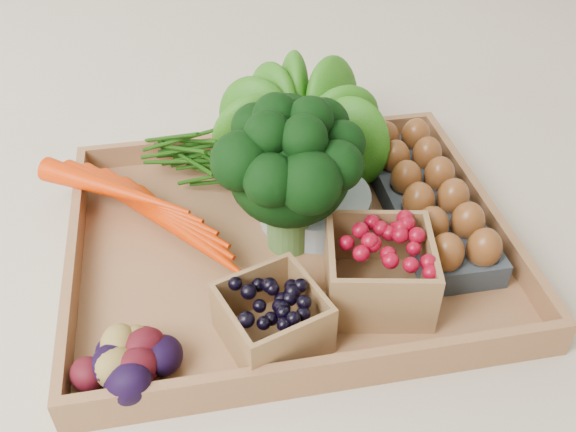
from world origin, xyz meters
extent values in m
plane|color=beige|center=(0.00, 0.00, 0.00)|extent=(4.00, 4.00, 0.00)
cube|color=#996840|center=(0.00, 0.00, 0.01)|extent=(0.55, 0.45, 0.01)
sphere|color=#214A0B|center=(0.04, 0.16, 0.10)|extent=(0.17, 0.17, 0.17)
cylinder|color=#8C9EA5|center=(0.04, 0.05, 0.03)|extent=(0.15, 0.15, 0.04)
cube|color=#343A42|center=(0.19, 0.02, 0.03)|extent=(0.11, 0.30, 0.03)
cube|color=black|center=(-0.05, -0.15, 0.05)|extent=(0.13, 0.13, 0.07)
cube|color=maroon|center=(0.09, -0.11, 0.06)|extent=(0.14, 0.14, 0.08)
camera|label=1|loc=(-0.11, -0.61, 0.58)|focal=40.00mm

